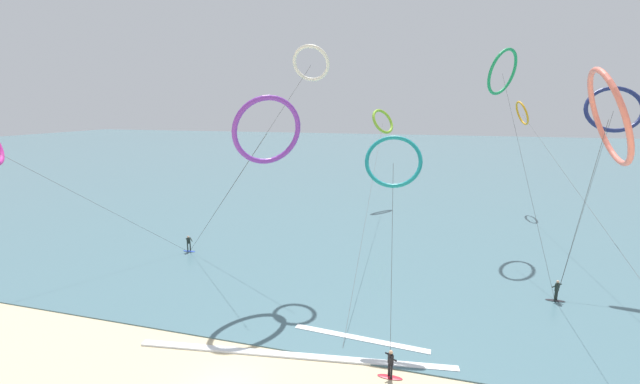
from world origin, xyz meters
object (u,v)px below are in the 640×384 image
Objects in this scene: kite_emerald at (503,72)px; surfer_charcoal at (556,292)px; kite_navy at (614,109)px; kite_ivory at (311,64)px; kite_amber at (522,113)px; surfer_crimson at (390,366)px; kite_coral at (609,117)px; kite_lime at (383,122)px; surfer_cobalt at (189,245)px; kite_teal at (393,161)px; kite_violet at (267,131)px.

surfer_charcoal is at bearing 48.96° from kite_emerald.
kite_emerald is (-7.72, 7.70, 3.78)m from kite_navy.
kite_amber is at bearing -129.52° from kite_ivory.
surfer_charcoal is 16.82m from surfer_crimson.
kite_emerald is at bearing 153.02° from kite_amber.
kite_emerald reaches higher than kite_coral.
kite_ivory is (-3.34, -26.99, 5.80)m from kite_lime.
kite_teal is at bearing 103.07° from surfer_cobalt.
kite_lime reaches higher than kite_teal.
kite_navy is (4.68, 7.16, 13.79)m from surfer_charcoal.
kite_lime is 3.25× the size of kite_teal.
surfer_cobalt is 17.66m from kite_violet.
kite_amber is at bearing 101.90° from kite_navy.
surfer_cobalt is 0.08× the size of kite_emerald.
kite_coral is 15.97m from kite_navy.
surfer_cobalt is (-22.04, 14.18, 0.08)m from surfer_crimson.
kite_violet is at bearing 85.28° from kite_coral.
kite_violet is 0.36× the size of kite_amber.
kite_teal is (21.22, -7.51, 10.44)m from surfer_cobalt.
surfer_cobalt is 48.43m from kite_amber.
kite_amber reaches higher than surfer_charcoal.
surfer_crimson is 0.10× the size of kite_navy.
kite_amber is (14.20, 43.55, 13.13)m from surfer_crimson.
kite_lime is at bearing 93.58° from kite_teal.
kite_emerald is at bearing 10.99° from kite_coral.
kite_navy is 0.83× the size of kite_ivory.
kite_emerald is at bearing 142.15° from kite_navy.
surfer_charcoal is 34.04m from kite_amber.
kite_emerald is at bearing 145.47° from surfer_cobalt.
kite_navy reaches higher than kite_lime.
surfer_charcoal is 1.00× the size of surfer_cobalt.
kite_amber is at bearing 0.65° from kite_coral.
kite_navy reaches higher than kite_amber.
kite_teal is at bearing -138.41° from kite_lime.
kite_amber is (22.97, 29.26, -4.55)m from kite_ivory.
kite_coral is 21.40m from kite_violet.
kite_ivory is 1.54× the size of kite_teal.
kite_ivory is 0.45× the size of kite_amber.
kite_violet is at bearing 96.48° from surfer_cobalt.
kite_navy is at bearing 7.21° from surfer_charcoal.
surfer_cobalt is at bearing 121.10° from kite_amber.
kite_coral is at bearing 151.62° from kite_ivory.
kite_navy is at bearing -15.21° from kite_coral.
surfer_crimson is at bearing 99.83° from kite_violet.
surfer_charcoal is 0.04× the size of kite_lime.
kite_emerald is at bearing 61.42° from kite_teal.
kite_navy reaches higher than surfer_charcoal.
kite_amber is (24.77, 34.98, 0.84)m from kite_violet.
kite_navy is 30.87m from kite_lime.
kite_coral reaches higher than surfer_crimson.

